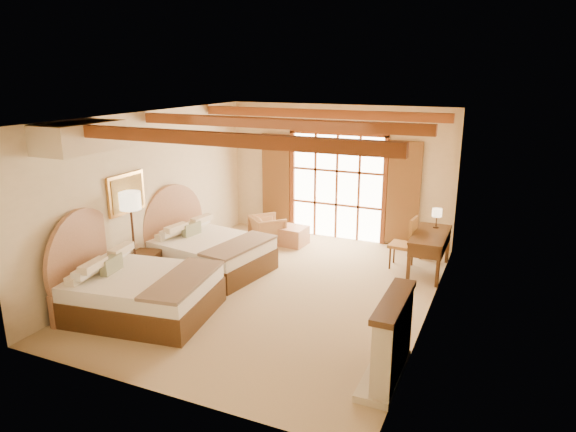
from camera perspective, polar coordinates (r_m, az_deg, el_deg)
The scene contains 19 objects.
floor at distance 9.70m, azimuth -1.33°, elevation -8.16°, with size 7.00×7.00×0.00m, color tan.
wall_back at distance 12.34m, azimuth 5.57°, elevation 4.82°, with size 5.50×5.50×0.00m, color beige.
wall_left at distance 10.60m, azimuth -14.98°, elevation 2.52°, with size 7.00×7.00×0.00m, color beige.
wall_right at distance 8.41m, azimuth 15.81°, elevation -0.96°, with size 7.00×7.00×0.00m, color beige.
ceiling at distance 8.89m, azimuth -1.47°, elevation 11.03°, with size 7.00×7.00×0.00m, color #AF7736.
ceiling_beams at distance 8.90m, azimuth -1.46°, elevation 10.26°, with size 5.39×4.60×0.18m, color brown, non-canonical shape.
french_doors at distance 12.36m, azimuth 5.44°, elevation 3.17°, with size 3.95×0.08×2.60m.
fireplace at distance 7.02m, azimuth 11.34°, elevation -13.77°, with size 0.46×1.40×1.16m.
painting at distance 9.99m, azimuth -17.49°, elevation 2.40°, with size 0.06×0.95×0.75m.
canopy_valance at distance 8.69m, azimuth -22.05°, elevation 8.12°, with size 0.70×1.40×0.45m, color #F9F2CB.
bed_near at distance 9.06m, azimuth -16.82°, elevation -7.51°, with size 2.54×2.05×1.52m.
bed_far at distance 10.66m, azimuth -9.29°, elevation -3.59°, with size 2.44×1.98×1.45m.
nightstand at distance 10.35m, azimuth -15.42°, elevation -5.43°, with size 0.49×0.49×0.58m, color #4E2C19.
floor_lamp at distance 9.79m, azimuth -17.09°, elevation 0.99°, with size 0.39×0.39×1.83m.
armchair at distance 12.11m, azimuth -2.30°, elevation -1.52°, with size 0.71×0.73×0.67m, color #9F7044.
ottoman at distance 12.03m, azimuth 0.59°, elevation -2.23°, with size 0.59×0.59×0.43m, color #B17B55.
desk at distance 10.73m, azimuth 15.44°, elevation -3.82°, with size 0.67×1.53×0.82m.
desk_chair at distance 10.88m, azimuth 12.64°, elevation -3.91°, with size 0.52×0.52×1.09m.
desk_lamp at distance 10.95m, azimuth 16.23°, elevation 0.28°, with size 0.20×0.20×0.40m.
Camera 1 is at (3.79, -8.01, 3.94)m, focal length 32.00 mm.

